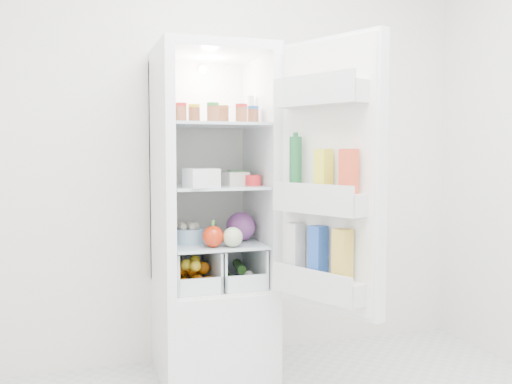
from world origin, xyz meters
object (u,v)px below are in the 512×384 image
object	(u,v)px
fridge_door	(327,182)
mushroom_bowl	(189,236)
red_cabbage	(241,226)
refrigerator	(211,255)

from	to	relation	value
fridge_door	mushroom_bowl	bearing A→B (deg)	22.12
red_cabbage	fridge_door	xyz separation A→B (m)	(0.27, -0.53, 0.27)
red_cabbage	mushroom_bowl	bearing A→B (deg)	176.68
red_cabbage	fridge_door	bearing A→B (deg)	-63.33
red_cabbage	fridge_door	distance (m)	0.65
refrigerator	fridge_door	bearing A→B (deg)	-55.62
refrigerator	red_cabbage	xyz separation A→B (m)	(0.15, -0.08, 0.16)
refrigerator	red_cabbage	world-z (taller)	refrigerator
refrigerator	red_cabbage	distance (m)	0.24
refrigerator	mushroom_bowl	xyz separation A→B (m)	(-0.14, -0.06, 0.12)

